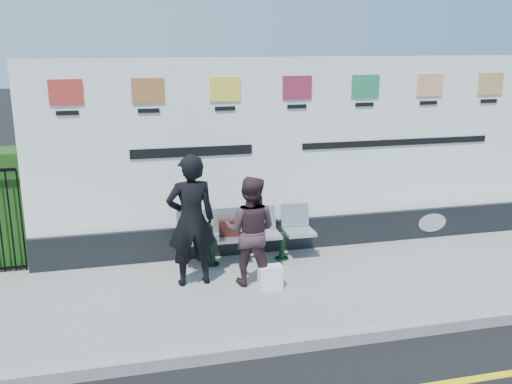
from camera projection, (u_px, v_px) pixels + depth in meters
pavement at (287, 287)px, 7.86m from camera, size 14.00×3.00×0.12m
kerb at (326, 340)px, 6.45m from camera, size 14.00×0.18×0.14m
billboard at (294, 168)px, 8.90m from camera, size 8.00×0.30×3.00m
bench at (247, 248)px, 8.54m from camera, size 2.05×0.58×0.44m
woman_left at (191, 220)px, 7.61m from camera, size 0.68×0.47×1.81m
woman_right at (250, 231)px, 7.66m from camera, size 0.90×0.83×1.51m
handbag_brown at (230, 228)px, 8.40m from camera, size 0.33×0.19×0.25m
carrier_bag_white at (270, 277)px, 7.65m from camera, size 0.31×0.19×0.31m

